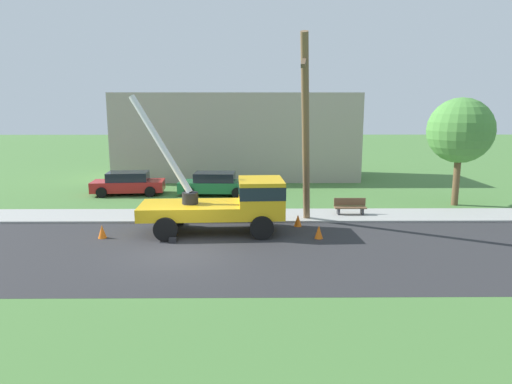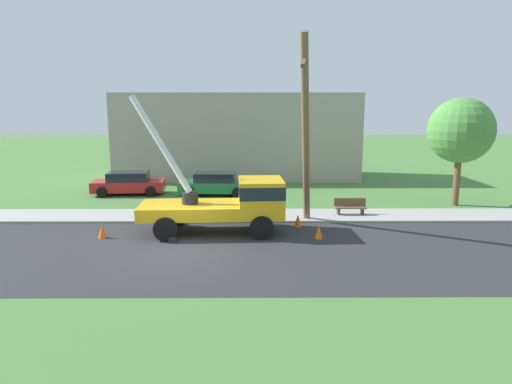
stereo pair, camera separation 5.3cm
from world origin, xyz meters
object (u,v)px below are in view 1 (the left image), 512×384
object	(u,v)px
traffic_cone_behind	(102,232)
park_bench	(350,207)
traffic_cone_curbside	(298,220)
parked_sedan_red	(128,183)
leaning_utility_pole	(306,133)
roadside_tree_near	(460,131)
utility_truck	(231,201)
traffic_cone_ahead	(319,232)
parked_sedan_green	(215,184)

from	to	relation	value
traffic_cone_behind	park_bench	bearing A→B (deg)	18.87
traffic_cone_curbside	parked_sedan_red	bearing A→B (deg)	141.54
leaning_utility_pole	traffic_cone_behind	size ratio (longest dim) A/B	15.08
roadside_tree_near	parked_sedan_red	bearing A→B (deg)	170.23
leaning_utility_pole	roadside_tree_near	size ratio (longest dim) A/B	1.42
utility_truck	traffic_cone_curbside	xyz separation A→B (m)	(3.03, 0.95, -1.13)
traffic_cone_ahead	parked_sedan_red	distance (m)	14.44
traffic_cone_behind	traffic_cone_curbside	world-z (taller)	same
parked_sedan_red	leaning_utility_pole	bearing A→B (deg)	-39.40
parked_sedan_green	roadside_tree_near	distance (m)	14.45
leaning_utility_pole	traffic_cone_behind	world-z (taller)	leaning_utility_pole
traffic_cone_ahead	traffic_cone_behind	distance (m)	9.12
traffic_cone_behind	park_bench	size ratio (longest dim) A/B	0.35
parked_sedan_green	utility_truck	bearing A→B (deg)	-80.65
leaning_utility_pole	traffic_cone_curbside	bearing A→B (deg)	116.36
traffic_cone_behind	traffic_cone_curbside	bearing A→B (deg)	12.42
leaning_utility_pole	traffic_cone_curbside	xyz separation A→B (m)	(-0.22, 0.45, -4.03)
traffic_cone_ahead	traffic_cone_curbside	size ratio (longest dim) A/B	1.00
utility_truck	traffic_cone_curbside	world-z (taller)	utility_truck
traffic_cone_ahead	traffic_cone_curbside	world-z (taller)	same
park_bench	utility_truck	bearing A→B (deg)	-153.36
utility_truck	roadside_tree_near	xyz separation A→B (m)	(12.29, 5.50, 2.73)
parked_sedan_green	park_bench	bearing A→B (deg)	-37.65
leaning_utility_pole	parked_sedan_green	bearing A→B (deg)	120.06
parked_sedan_red	roadside_tree_near	bearing A→B (deg)	-9.77
parked_sedan_green	roadside_tree_near	xyz separation A→B (m)	(13.70, -3.05, 3.43)
parked_sedan_red	parked_sedan_green	distance (m)	5.45
traffic_cone_curbside	parked_sedan_red	xyz separation A→B (m)	(-9.88, 7.85, 0.43)
leaning_utility_pole	roadside_tree_near	xyz separation A→B (m)	(9.04, 5.00, -0.17)
utility_truck	roadside_tree_near	world-z (taller)	utility_truck
traffic_cone_curbside	parked_sedan_red	distance (m)	12.62
traffic_cone_ahead	park_bench	distance (m)	4.54
roadside_tree_near	parked_sedan_green	bearing A→B (deg)	167.45
utility_truck	traffic_cone_behind	bearing A→B (deg)	-170.42
leaning_utility_pole	park_bench	bearing A→B (deg)	43.15
leaning_utility_pole	parked_sedan_red	bearing A→B (deg)	140.60
park_bench	traffic_cone_behind	bearing A→B (deg)	-161.13
utility_truck	park_bench	distance (m)	6.62
leaning_utility_pole	parked_sedan_red	size ratio (longest dim) A/B	1.86
parked_sedan_red	parked_sedan_green	xyz separation A→B (m)	(5.44, -0.25, 0.00)
traffic_cone_curbside	parked_sedan_green	size ratio (longest dim) A/B	0.13
utility_truck	parked_sedan_red	distance (m)	11.17
leaning_utility_pole	parked_sedan_green	size ratio (longest dim) A/B	1.89
leaning_utility_pole	traffic_cone_curbside	size ratio (longest dim) A/B	15.08
roadside_tree_near	leaning_utility_pole	bearing A→B (deg)	-151.05
traffic_cone_curbside	utility_truck	bearing A→B (deg)	-162.66
park_bench	parked_sedan_green	bearing A→B (deg)	142.35
leaning_utility_pole	roadside_tree_near	bearing A→B (deg)	28.95
traffic_cone_ahead	traffic_cone_behind	xyz separation A→B (m)	(-9.12, 0.14, 0.00)
utility_truck	leaning_utility_pole	world-z (taller)	leaning_utility_pole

